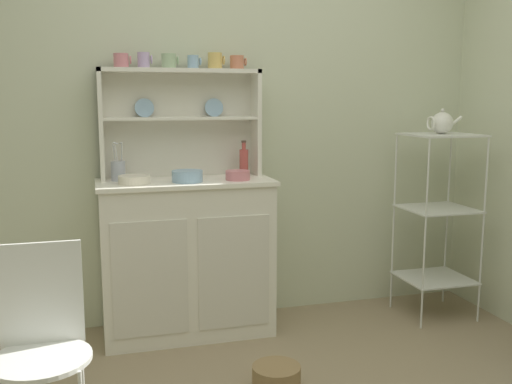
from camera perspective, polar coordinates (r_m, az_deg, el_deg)
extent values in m
cube|color=beige|center=(3.64, -2.37, 7.14)|extent=(3.84, 0.05, 2.50)
cube|color=white|center=(3.44, -6.79, -6.40)|extent=(0.97, 0.42, 0.92)
cube|color=silver|center=(3.23, -10.30, -8.42)|extent=(0.41, 0.01, 0.64)
cube|color=silver|center=(3.30, -2.15, -7.87)|extent=(0.41, 0.01, 0.64)
cube|color=white|center=(3.35, -6.94, 0.97)|extent=(1.00, 0.45, 0.02)
cube|color=silver|center=(3.52, -7.55, 6.70)|extent=(0.93, 0.02, 0.63)
cube|color=white|center=(3.40, -14.98, 6.39)|extent=(0.02, 0.18, 0.63)
cube|color=white|center=(3.53, -0.02, 6.79)|extent=(0.02, 0.18, 0.63)
cube|color=white|center=(3.44, -7.37, 7.18)|extent=(0.89, 0.16, 0.02)
cube|color=white|center=(3.44, -7.46, 11.70)|extent=(0.93, 0.18, 0.02)
cylinder|color=#8EB2D1|center=(3.45, -10.88, 8.09)|extent=(0.11, 0.03, 0.11)
cylinder|color=#8EB2D1|center=(3.51, -4.13, 8.25)|extent=(0.11, 0.03, 0.11)
cylinder|color=silver|center=(3.59, 16.24, -4.05)|extent=(0.01, 0.01, 1.16)
cylinder|color=silver|center=(3.81, 21.36, -3.55)|extent=(0.01, 0.01, 1.16)
cylinder|color=silver|center=(3.90, 13.34, -2.87)|extent=(0.01, 0.01, 1.16)
cylinder|color=silver|center=(4.11, 18.22, -2.49)|extent=(0.01, 0.01, 1.16)
cube|color=silver|center=(3.77, 17.72, 5.35)|extent=(0.42, 0.40, 0.01)
cube|color=silver|center=(3.82, 17.38, -1.58)|extent=(0.42, 0.40, 0.01)
cube|color=silver|center=(3.93, 17.06, -8.05)|extent=(0.42, 0.40, 0.01)
cylinder|color=white|center=(2.31, -20.32, -15.12)|extent=(0.36, 0.36, 0.02)
cube|color=white|center=(2.37, -20.34, -9.36)|extent=(0.31, 0.02, 0.40)
cylinder|color=#93754C|center=(2.89, 2.01, -17.88)|extent=(0.23, 0.23, 0.13)
cylinder|color=#D17A84|center=(3.41, -13.08, 12.43)|extent=(0.08, 0.08, 0.08)
torus|color=#D17A84|center=(3.41, -12.20, 12.53)|extent=(0.01, 0.05, 0.05)
cylinder|color=#B79ECC|center=(3.42, -10.96, 12.56)|extent=(0.07, 0.07, 0.09)
torus|color=#B79ECC|center=(3.42, -10.21, 12.65)|extent=(0.01, 0.05, 0.05)
cylinder|color=#9EB78E|center=(3.43, -8.54, 12.57)|extent=(0.08, 0.08, 0.08)
torus|color=#9EB78E|center=(3.44, -7.68, 12.65)|extent=(0.01, 0.05, 0.05)
cylinder|color=#8EB2D1|center=(3.45, -6.18, 12.55)|extent=(0.06, 0.06, 0.08)
torus|color=#8EB2D1|center=(3.46, -5.48, 12.62)|extent=(0.01, 0.04, 0.04)
cylinder|color=#DBB760|center=(3.48, -4.04, 12.70)|extent=(0.08, 0.08, 0.09)
torus|color=#DBB760|center=(3.49, -3.19, 12.77)|extent=(0.01, 0.05, 0.05)
cylinder|color=#C67556|center=(3.51, -1.87, 12.57)|extent=(0.08, 0.08, 0.08)
torus|color=#C67556|center=(3.52, -1.04, 12.63)|extent=(0.01, 0.05, 0.05)
cylinder|color=silver|center=(3.24, -11.83, 1.19)|extent=(0.17, 0.17, 0.05)
cylinder|color=#8EB2D1|center=(3.27, -6.75, 1.55)|extent=(0.17, 0.17, 0.06)
cylinder|color=#D17A84|center=(3.33, -1.80, 1.66)|extent=(0.14, 0.14, 0.05)
cylinder|color=#B74C47|center=(3.50, -1.20, 2.88)|extent=(0.05, 0.05, 0.16)
cylinder|color=#B74C47|center=(3.49, -1.20, 4.52)|extent=(0.02, 0.02, 0.04)
cylinder|color=#4C382D|center=(3.48, -1.21, 4.97)|extent=(0.03, 0.03, 0.01)
cylinder|color=#B2B7C6|center=(3.38, -13.34, 2.01)|extent=(0.08, 0.08, 0.11)
cylinder|color=silver|center=(3.38, -13.02, 3.23)|extent=(0.01, 0.02, 0.16)
ellipsoid|color=silver|center=(3.38, -13.08, 4.71)|extent=(0.02, 0.01, 0.01)
cylinder|color=silver|center=(3.35, -13.44, 3.14)|extent=(0.03, 0.01, 0.16)
ellipsoid|color=silver|center=(3.34, -13.50, 4.63)|extent=(0.02, 0.01, 0.01)
cylinder|color=silver|center=(3.36, -13.65, 3.18)|extent=(0.02, 0.02, 0.17)
ellipsoid|color=silver|center=(3.35, -13.71, 4.70)|extent=(0.02, 0.01, 0.01)
sphere|color=white|center=(3.77, 17.77, 6.46)|extent=(0.13, 0.13, 0.13)
sphere|color=silver|center=(3.76, 17.83, 7.62)|extent=(0.02, 0.02, 0.02)
cylinder|color=white|center=(3.82, 19.00, 6.58)|extent=(0.09, 0.02, 0.07)
torus|color=white|center=(3.72, 16.75, 6.48)|extent=(0.01, 0.09, 0.09)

